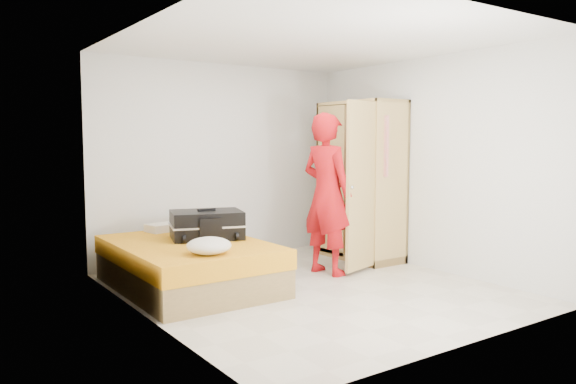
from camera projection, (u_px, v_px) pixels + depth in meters
room at (312, 168)px, 5.88m from camera, size 4.00×4.02×2.60m
bed at (189, 265)px, 6.04m from camera, size 1.42×2.02×0.50m
wardrobe at (361, 185)px, 7.43m from camera, size 1.15×1.35×2.10m
person at (327, 194)px, 6.64m from camera, size 0.57×0.77×1.91m
suitcase at (207, 225)px, 6.23m from camera, size 0.92×0.78×0.34m
round_cushion at (209, 246)px, 5.37m from camera, size 0.43×0.43×0.16m
pillow at (168, 227)px, 6.78m from camera, size 0.55×0.35×0.09m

